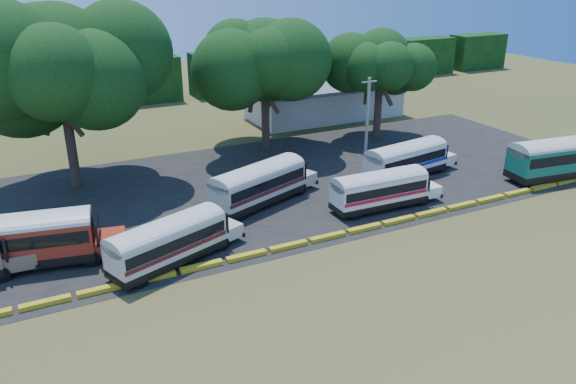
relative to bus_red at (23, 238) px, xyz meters
name	(u,v)px	position (x,y,z in m)	size (l,w,h in m)	color
ground	(315,250)	(17.08, -6.09, -2.01)	(160.00, 160.00, 0.00)	#364717
asphalt_strip	(256,187)	(18.08, 5.91, -2.00)	(64.00, 24.00, 0.02)	black
curb	(308,242)	(17.08, -5.09, -1.86)	(53.70, 0.45, 0.30)	yellow
terminal_building	(324,101)	(35.08, 23.91, 0.03)	(19.00, 9.00, 4.00)	beige
treeline_backdrop	(142,80)	(17.08, 41.91, 0.99)	(130.00, 4.00, 6.00)	black
bus_red	(23,238)	(0.00, 0.00, 0.00)	(10.93, 4.48, 3.50)	black
bus_cream_west	(170,240)	(8.10, -3.72, -0.28)	(9.48, 5.37, 3.05)	black
bus_cream_east	(260,182)	(16.91, 2.45, -0.14)	(10.25, 5.94, 3.30)	black
bus_white_red	(381,188)	(24.85, -2.39, -0.31)	(9.18, 2.48, 3.00)	black
bus_white_blue	(407,158)	(30.91, 2.24, -0.22)	(9.88, 3.86, 3.16)	black
bus_teal	(561,156)	(42.61, -3.99, 0.08)	(11.33, 4.08, 3.64)	black
tree_west	(58,62)	(4.60, 13.07, 8.38)	(12.38, 12.38, 14.96)	#37261B
tree_center	(265,61)	(23.26, 15.30, 6.88)	(10.84, 10.84, 12.89)	#37261B
tree_east	(381,59)	(35.86, 13.87, 6.37)	(8.42, 8.42, 11.52)	#37261B
utility_pole	(367,118)	(30.39, 7.89, 2.06)	(1.60, 0.30, 7.91)	gray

